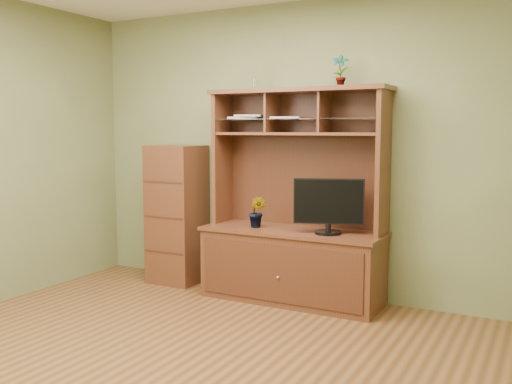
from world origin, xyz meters
The scene contains 8 objects.
room centered at (0.00, 0.00, 1.35)m, with size 4.54×4.04×2.74m.
media_hutch centered at (0.06, 1.73, 0.52)m, with size 1.66×0.61×1.90m.
monitor centered at (0.42, 1.64, 0.90)m, with size 0.58×0.23×0.47m.
orchid_plant centered at (-0.27, 1.65, 0.79)m, with size 0.16×0.13×0.29m, color #25591E.
top_plant centered at (0.45, 1.80, 2.04)m, with size 0.14×0.10×0.27m, color #2C6E26.
reed_diffuser centered at (-0.38, 1.81, 2.02)m, with size 0.06×0.06×0.30m.
magazines centered at (-0.34, 1.81, 1.65)m, with size 0.76×0.29×0.04m.
side_cabinet centered at (-1.24, 1.76, 0.69)m, with size 0.49×0.45×1.38m.
Camera 1 is at (2.12, -2.88, 1.54)m, focal length 40.00 mm.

